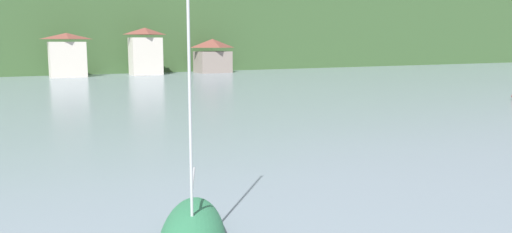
# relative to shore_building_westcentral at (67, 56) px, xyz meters

# --- Properties ---
(wooded_hillside) EXTENTS (352.00, 55.76, 53.05)m
(wooded_hillside) POSITION_rel_shore_building_westcentral_xyz_m (12.75, 38.88, 4.57)
(wooded_hillside) COLOR #38562D
(wooded_hillside) RESTS_ON ground_plane
(shore_building_westcentral) EXTENTS (6.56, 3.33, 7.96)m
(shore_building_westcentral) POSITION_rel_shore_building_westcentral_xyz_m (0.00, 0.00, 0.00)
(shore_building_westcentral) COLOR beige
(shore_building_westcentral) RESTS_ON ground_plane
(shore_building_central) EXTENTS (6.14, 3.99, 9.09)m
(shore_building_central) POSITION_rel_shore_building_westcentral_xyz_m (14.44, 0.31, 0.55)
(shore_building_central) COLOR beige
(shore_building_central) RESTS_ON ground_plane
(shore_building_eastcentral) EXTENTS (7.09, 5.47, 7.01)m
(shore_building_eastcentral) POSITION_rel_shore_building_westcentral_xyz_m (28.87, 1.02, -0.44)
(shore_building_eastcentral) COLOR gray
(shore_building_eastcentral) RESTS_ON ground_plane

